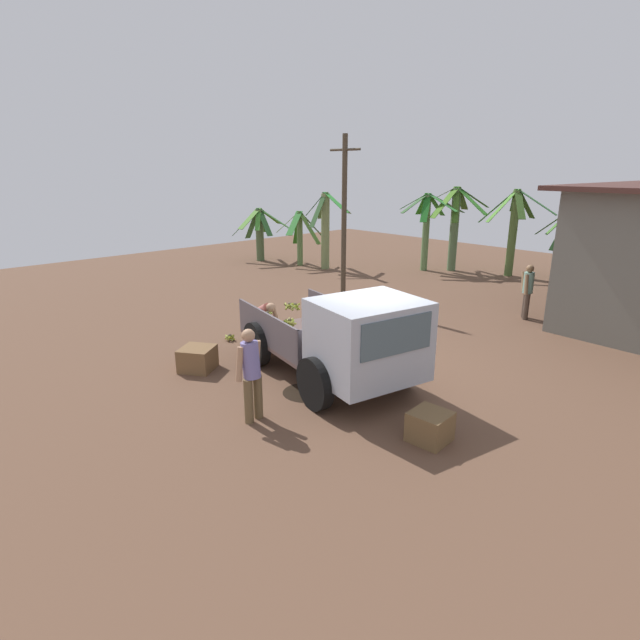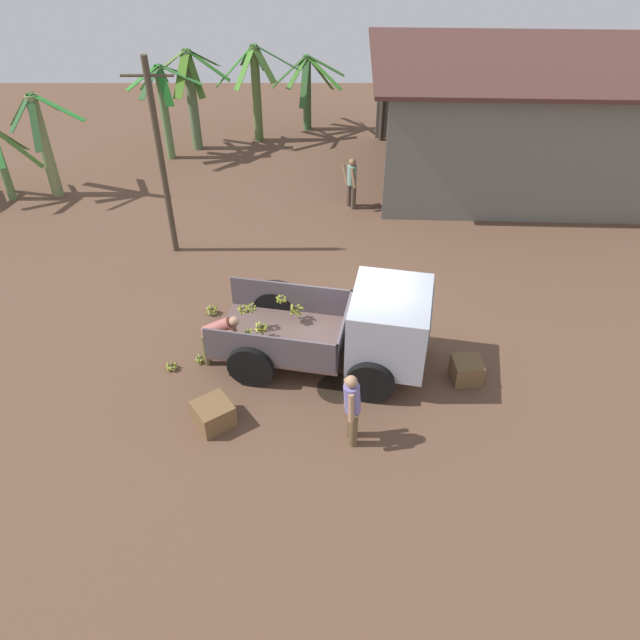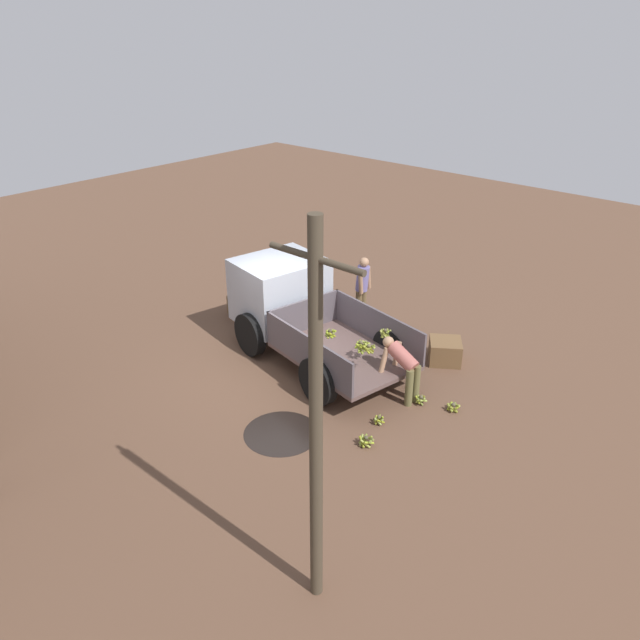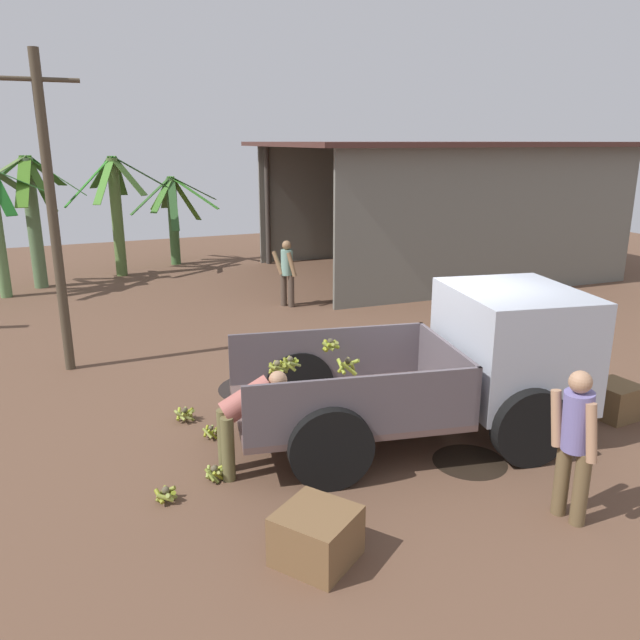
% 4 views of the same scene
% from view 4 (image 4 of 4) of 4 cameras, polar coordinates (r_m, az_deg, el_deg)
% --- Properties ---
extents(ground, '(36.00, 36.00, 0.00)m').
position_cam_4_polar(ground, '(9.13, 9.06, -8.24)').
color(ground, brown).
extents(mud_patch_0, '(1.36, 1.36, 0.01)m').
position_cam_4_polar(mud_patch_0, '(9.87, -5.34, -6.19)').
color(mud_patch_0, black).
rests_on(mud_patch_0, ground).
extents(mud_patch_1, '(0.89, 0.89, 0.01)m').
position_cam_4_polar(mud_patch_1, '(7.92, 13.52, -12.48)').
color(mud_patch_1, black).
rests_on(mud_patch_1, ground).
extents(cargo_truck, '(4.65, 2.76, 1.91)m').
position_cam_4_polar(cargo_truck, '(8.32, 14.25, -3.38)').
color(cargo_truck, brown).
rests_on(cargo_truck, ground).
extents(warehouse_shed, '(9.72, 7.37, 3.70)m').
position_cam_4_polar(warehouse_shed, '(18.80, 11.78, 12.54)').
color(warehouse_shed, slate).
rests_on(warehouse_shed, ground).
extents(utility_pole, '(1.21, 0.16, 5.07)m').
position_cam_4_polar(utility_pole, '(10.88, -23.27, 8.97)').
color(utility_pole, '#473C2D').
rests_on(utility_pole, ground).
extents(banana_palm_2, '(2.65, 2.49, 3.38)m').
position_cam_4_polar(banana_palm_2, '(17.79, -24.74, 8.45)').
color(banana_palm_2, '#58744C').
rests_on(banana_palm_2, ground).
extents(banana_palm_3, '(2.87, 1.95, 3.33)m').
position_cam_4_polar(banana_palm_3, '(18.61, -18.09, 9.27)').
color(banana_palm_3, '#577439').
rests_on(banana_palm_3, ground).
extents(banana_palm_5, '(2.65, 2.34, 2.70)m').
position_cam_4_polar(banana_palm_5, '(19.94, -13.23, 9.18)').
color(banana_palm_5, '#406735').
rests_on(banana_palm_5, ground).
extents(person_foreground_visitor, '(0.38, 0.58, 1.62)m').
position_cam_4_polar(person_foreground_visitor, '(6.74, 22.31, -10.05)').
color(person_foreground_visitor, brown).
rests_on(person_foreground_visitor, ground).
extents(person_worker_loading, '(0.82, 0.63, 1.20)m').
position_cam_4_polar(person_worker_loading, '(7.24, -6.77, -8.50)').
color(person_worker_loading, brown).
rests_on(person_worker_loading, ground).
extents(person_bystander_near_shed, '(0.52, 0.58, 1.54)m').
position_cam_4_polar(person_bystander_near_shed, '(14.43, -3.05, 4.56)').
color(person_bystander_near_shed, brown).
rests_on(person_bystander_near_shed, ground).
extents(banana_bunch_on_ground_0, '(0.24, 0.23, 0.19)m').
position_cam_4_polar(banana_bunch_on_ground_0, '(7.38, -9.61, -13.56)').
color(banana_bunch_on_ground_0, brown).
rests_on(banana_bunch_on_ground_0, ground).
extents(banana_bunch_on_ground_1, '(0.22, 0.23, 0.18)m').
position_cam_4_polar(banana_bunch_on_ground_1, '(8.34, -9.95, -9.99)').
color(banana_bunch_on_ground_1, brown).
rests_on(banana_bunch_on_ground_1, ground).
extents(banana_bunch_on_ground_2, '(0.25, 0.25, 0.18)m').
position_cam_4_polar(banana_bunch_on_ground_2, '(7.12, -13.89, -15.17)').
color(banana_bunch_on_ground_2, brown).
rests_on(banana_bunch_on_ground_2, ground).
extents(banana_bunch_on_ground_3, '(0.28, 0.28, 0.20)m').
position_cam_4_polar(banana_bunch_on_ground_3, '(8.88, -12.24, -8.39)').
color(banana_bunch_on_ground_3, '#4C4431').
rests_on(banana_bunch_on_ground_3, ground).
extents(wooden_crate_0, '(0.92, 0.92, 0.49)m').
position_cam_4_polar(wooden_crate_0, '(6.04, -0.33, -19.13)').
color(wooden_crate_0, brown).
rests_on(wooden_crate_0, ground).
extents(wooden_crate_1, '(0.62, 0.62, 0.48)m').
position_cam_4_polar(wooden_crate_1, '(9.69, 25.33, -6.65)').
color(wooden_crate_1, brown).
rests_on(wooden_crate_1, ground).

